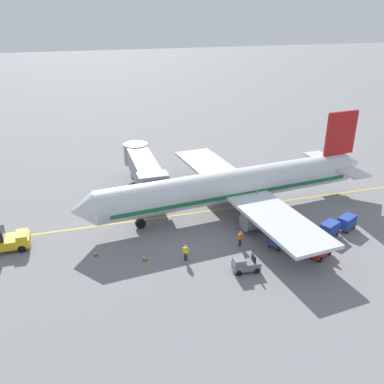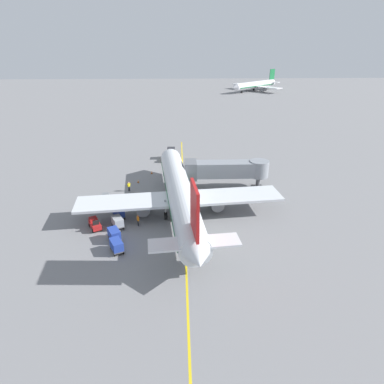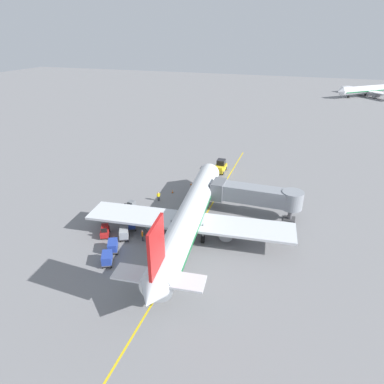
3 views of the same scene
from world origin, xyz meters
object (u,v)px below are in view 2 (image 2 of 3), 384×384
object	(u,v)px
jet_bridge	(226,169)
baggage_cart_second_in_train	(117,221)
baggage_cart_third_in_train	(114,234)
safety_cone_nose_left	(138,181)
ground_crew_wing_walker	(129,186)
pushback_tractor	(171,155)
parked_airliner	(180,193)
baggage_cart_tail_end	(116,245)
ground_crew_marshaller	(130,201)
safety_cone_nose_right	(152,172)
baggage_tug_lead	(105,199)
baggage_tug_trailing	(95,224)
ground_crew_loader	(138,220)
distant_taxiing_airliner	(256,85)
baggage_cart_front	(119,212)

from	to	relation	value
jet_bridge	baggage_cart_second_in_train	world-z (taller)	jet_bridge
baggage_cart_third_in_train	safety_cone_nose_left	bearing A→B (deg)	87.18
ground_crew_wing_walker	pushback_tractor	bearing A→B (deg)	67.43
parked_airliner	baggage_cart_tail_end	world-z (taller)	parked_airliner
pushback_tractor	ground_crew_wing_walker	world-z (taller)	pushback_tractor
ground_crew_marshaller	safety_cone_nose_right	bearing A→B (deg)	80.77
jet_bridge	baggage_tug_lead	bearing A→B (deg)	-164.35
baggage_tug_lead	parked_airliner	bearing A→B (deg)	-16.63
pushback_tractor	baggage_cart_second_in_train	xyz separation A→B (m)	(-6.90, -29.34, -0.15)
safety_cone_nose_left	baggage_cart_tail_end	bearing A→B (deg)	-90.59
baggage_cart_third_in_train	safety_cone_nose_left	world-z (taller)	baggage_cart_third_in_train
baggage_tug_lead	ground_crew_wing_walker	world-z (taller)	ground_crew_wing_walker
ground_crew_wing_walker	safety_cone_nose_right	size ratio (longest dim) A/B	2.86
safety_cone_nose_right	ground_crew_wing_walker	bearing A→B (deg)	-111.88
ground_crew_wing_walker	safety_cone_nose_left	bearing A→B (deg)	72.96
baggage_tug_trailing	ground_crew_loader	bearing A→B (deg)	5.29
ground_crew_marshaller	distant_taxiing_airliner	xyz separation A→B (m)	(47.45, 131.84, 2.07)
ground_crew_marshaller	distant_taxiing_airliner	size ratio (longest dim) A/B	0.06
parked_airliner	pushback_tractor	size ratio (longest dim) A/B	8.46
jet_bridge	baggage_tug_trailing	xyz separation A→B (m)	(-19.93, -13.59, -2.74)
baggage_cart_front	ground_crew_wing_walker	xyz separation A→B (m)	(0.18, 9.80, 0.00)
baggage_tug_trailing	distant_taxiing_airliner	xyz separation A→B (m)	(51.46, 138.54, 2.31)
parked_airliner	ground_crew_marshaller	size ratio (longest dim) A/B	22.10
safety_cone_nose_right	baggage_cart_second_in_train	bearing A→B (deg)	-98.82
baggage_cart_second_in_train	ground_crew_wing_walker	world-z (taller)	ground_crew_wing_walker
pushback_tractor	ground_crew_marshaller	distance (m)	23.58
jet_bridge	baggage_cart_second_in_train	size ratio (longest dim) A/B	5.02
baggage_cart_front	distant_taxiing_airliner	bearing A→B (deg)	70.28
baggage_tug_trailing	ground_crew_marshaller	distance (m)	7.82
parked_airliner	safety_cone_nose_right	world-z (taller)	parked_airliner
baggage_tug_lead	distant_taxiing_airliner	size ratio (longest dim) A/B	0.09
baggage_tug_lead	baggage_cart_second_in_train	bearing A→B (deg)	-66.88
baggage_cart_front	safety_cone_nose_right	size ratio (longest dim) A/B	4.92
baggage_cart_tail_end	distant_taxiing_airliner	xyz separation A→B (m)	(47.52, 144.31, 2.08)
ground_crew_wing_walker	ground_crew_marshaller	size ratio (longest dim) A/B	1.00
parked_airliner	ground_crew_wing_walker	bearing A→B (deg)	136.41
jet_bridge	ground_crew_loader	distance (m)	19.32
baggage_tug_trailing	safety_cone_nose_left	size ratio (longest dim) A/B	4.70
baggage_cart_front	baggage_cart_tail_end	size ratio (longest dim) A/B	1.00
ground_crew_loader	ground_crew_marshaller	xyz separation A→B (m)	(-1.88, 6.16, 0.00)
baggage_cart_front	ground_crew_loader	bearing A→B (deg)	-37.81
parked_airliner	distant_taxiing_airliner	world-z (taller)	parked_airliner
jet_bridge	baggage_cart_tail_end	distance (m)	25.23
baggage_tug_lead	baggage_cart_front	distance (m)	5.88
jet_bridge	ground_crew_wing_walker	size ratio (longest dim) A/B	8.63
jet_bridge	baggage_cart_front	size ratio (longest dim) A/B	5.02
baggage_cart_tail_end	safety_cone_nose_left	size ratio (longest dim) A/B	4.92
parked_airliner	ground_crew_marshaller	xyz separation A→B (m)	(-7.79, 2.36, -2.23)
baggage_cart_second_in_train	ground_crew_wing_walker	bearing A→B (deg)	90.39
ground_crew_loader	baggage_tug_lead	bearing A→B (deg)	129.55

